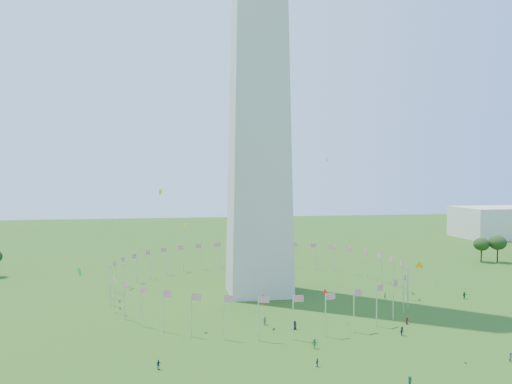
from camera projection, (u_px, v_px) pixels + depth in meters
ground at (306, 358)px, 89.95m from camera, size 600.00×600.00×0.00m
flag_ring at (259, 277)px, 139.06m from camera, size 80.24×80.24×9.00m
gov_building_east_a at (506, 222)px, 262.50m from camera, size 50.00×30.00×16.00m
crowd at (359, 341)px, 96.15m from camera, size 98.80×77.72×1.98m
kites_aloft at (288, 250)px, 110.93m from camera, size 91.55×72.34×33.61m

